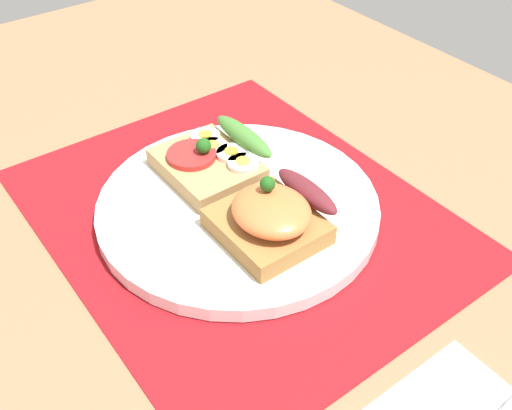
% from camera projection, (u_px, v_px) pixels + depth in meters
% --- Properties ---
extents(ground_plane, '(1.20, 0.90, 0.03)m').
position_uv_depth(ground_plane, '(239.00, 226.00, 0.62)').
color(ground_plane, '#A26C4A').
extents(placemat, '(0.43, 0.35, 0.00)m').
position_uv_depth(placemat, '(238.00, 213.00, 0.61)').
color(placemat, maroon).
rests_on(placemat, ground_plane).
extents(plate, '(0.28, 0.28, 0.01)m').
position_uv_depth(plate, '(238.00, 207.00, 0.60)').
color(plate, white).
rests_on(plate, placemat).
extents(sandwich_egg_tomato, '(0.11, 0.10, 0.04)m').
position_uv_depth(sandwich_egg_tomato, '(214.00, 159.00, 0.62)').
color(sandwich_egg_tomato, tan).
rests_on(sandwich_egg_tomato, plate).
extents(sandwich_salmon, '(0.09, 0.10, 0.06)m').
position_uv_depth(sandwich_salmon, '(273.00, 216.00, 0.55)').
color(sandwich_salmon, olive).
rests_on(sandwich_salmon, plate).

